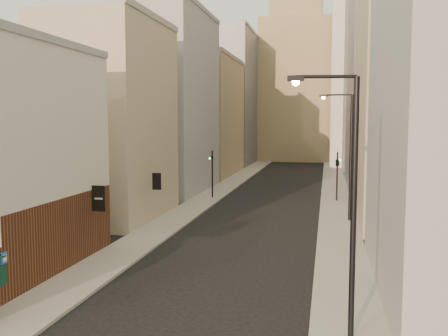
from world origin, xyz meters
TOP-DOWN VIEW (x-y plane):
  - sidewalk_left at (-6.50, 55.00)m, footprint 3.00×140.00m
  - sidewalk_right at (6.50, 55.00)m, footprint 3.00×140.00m
  - left_bldg_beige at (-12.00, 26.00)m, footprint 8.00×12.00m
  - left_bldg_grey at (-12.00, 42.00)m, footprint 8.00×16.00m
  - left_bldg_tan at (-12.00, 60.00)m, footprint 8.00×18.00m
  - left_bldg_wingrid at (-12.00, 80.00)m, footprint 8.00×20.00m
  - right_bldg_beige at (12.00, 30.00)m, footprint 8.00×16.00m
  - right_bldg_wingrid at (12.00, 50.00)m, footprint 8.00×20.00m
  - highrise at (18.00, 78.00)m, footprint 21.00×23.00m
  - clock_tower at (-1.00, 92.00)m, footprint 14.00×14.00m
  - white_tower at (10.00, 78.00)m, footprint 8.00×8.00m
  - streetlamp_near at (6.27, 5.93)m, footprint 2.53×0.55m
  - streetlamp_mid at (7.12, 28.20)m, footprint 2.66×0.60m
  - traffic_light_left at (-6.04, 37.53)m, footprint 0.56×0.47m
  - traffic_light_right at (6.56, 38.00)m, footprint 0.76×0.76m

SIDE VIEW (x-z plane):
  - sidewalk_left at x=-6.50m, z-range 0.00..0.15m
  - sidewalk_right at x=6.50m, z-range 0.00..0.15m
  - traffic_light_left at x=-6.04m, z-range 1.14..6.14m
  - traffic_light_right at x=6.56m, z-range 1.33..6.33m
  - streetlamp_near at x=6.27m, z-range 0.69..10.36m
  - streetlamp_mid at x=7.12m, z-range 0.72..10.89m
  - left_bldg_beige at x=-12.00m, z-range 0.00..16.00m
  - left_bldg_tan at x=-12.00m, z-range 0.00..17.00m
  - left_bldg_grey at x=-12.00m, z-range 0.00..20.00m
  - right_bldg_beige at x=12.00m, z-range 0.00..20.00m
  - left_bldg_wingrid at x=-12.00m, z-range 0.00..24.00m
  - right_bldg_wingrid at x=12.00m, z-range 0.00..26.00m
  - clock_tower at x=-1.00m, z-range -4.82..40.08m
  - white_tower at x=10.00m, z-range -2.14..39.36m
  - highrise at x=18.00m, z-range 0.06..51.26m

